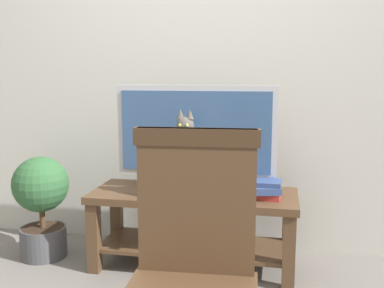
{
  "coord_description": "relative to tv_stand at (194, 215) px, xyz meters",
  "views": [
    {
      "loc": [
        0.49,
        -1.96,
        1.2
      ],
      "look_at": [
        -0.01,
        0.6,
        0.79
      ],
      "focal_mm": 41.74,
      "sensor_mm": 36.0,
      "label": 1
    }
  ],
  "objects": [
    {
      "name": "back_wall",
      "position": [
        0.01,
        0.45,
        1.06
      ],
      "size": [
        7.0,
        0.12,
        2.8
      ],
      "primitive_type": "cube",
      "color": "beige",
      "rests_on": "ground"
    },
    {
      "name": "tv_stand",
      "position": [
        0.0,
        0.0,
        0.0
      ],
      "size": [
        1.25,
        0.49,
        0.48
      ],
      "color": "#513823",
      "rests_on": "ground"
    },
    {
      "name": "tv",
      "position": [
        0.0,
        0.06,
        0.49
      ],
      "size": [
        0.99,
        0.2,
        0.65
      ],
      "color": "#B7B7BC",
      "rests_on": "tv_stand"
    },
    {
      "name": "media_box",
      "position": [
        -0.02,
        -0.1,
        0.18
      ],
      "size": [
        0.39,
        0.3,
        0.07
      ],
      "color": "#2D2D30",
      "rests_on": "tv_stand"
    },
    {
      "name": "cat",
      "position": [
        -0.02,
        -0.11,
        0.38
      ],
      "size": [
        0.18,
        0.36,
        0.45
      ],
      "color": "#514C47",
      "rests_on": "media_box"
    },
    {
      "name": "wooden_chair",
      "position": [
        0.24,
        -1.26,
        0.25
      ],
      "size": [
        0.45,
        0.45,
        1.02
      ],
      "color": "#513823",
      "rests_on": "ground"
    },
    {
      "name": "book_stack",
      "position": [
        0.43,
        -0.05,
        0.2
      ],
      "size": [
        0.21,
        0.19,
        0.1
      ],
      "color": "#B2332D",
      "rests_on": "tv_stand"
    },
    {
      "name": "potted_plant",
      "position": [
        -1.0,
        -0.04,
        0.04
      ],
      "size": [
        0.36,
        0.36,
        0.67
      ],
      "color": "#47474C",
      "rests_on": "ground"
    }
  ]
}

